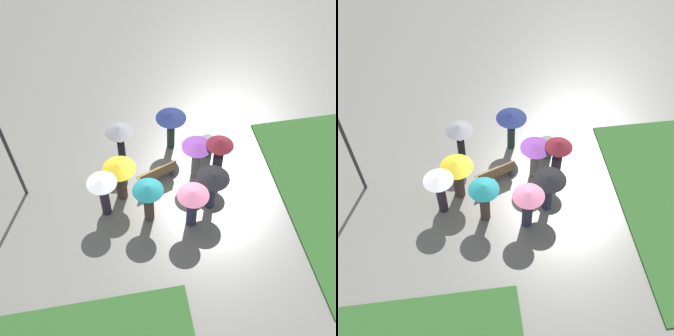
% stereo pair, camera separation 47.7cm
% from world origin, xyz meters
% --- Properties ---
extents(ground_plane, '(90.00, 90.00, 0.00)m').
position_xyz_m(ground_plane, '(0.00, 0.00, 0.00)').
color(ground_plane, slate).
extents(park_bench, '(1.56, 0.93, 0.90)m').
position_xyz_m(park_bench, '(0.06, -0.25, 0.46)').
color(park_bench, brown).
rests_on(park_bench, ground_plane).
extents(lamp_post, '(0.32, 0.32, 4.73)m').
position_xyz_m(lamp_post, '(5.03, -0.56, 3.01)').
color(lamp_post, '#2D2D30').
rests_on(lamp_post, ground_plane).
extents(trash_bin, '(0.54, 0.54, 0.85)m').
position_xyz_m(trash_bin, '(-2.13, -1.34, 0.43)').
color(trash_bin, '#335638').
rests_on(trash_bin, ground_plane).
extents(crowd_person_purple, '(1.13, 1.13, 1.79)m').
position_xyz_m(crowd_person_purple, '(-1.44, -0.34, 1.32)').
color(crowd_person_purple, slate).
rests_on(crowd_person_purple, ground_plane).
extents(crowd_person_white, '(1.04, 1.04, 1.91)m').
position_xyz_m(crowd_person_white, '(2.09, 0.82, 1.32)').
color(crowd_person_white, '#2D2333').
rests_on(crowd_person_white, ground_plane).
extents(crowd_person_yellow, '(1.19, 1.19, 1.88)m').
position_xyz_m(crowd_person_yellow, '(1.45, 0.20, 1.37)').
color(crowd_person_yellow, '#47382D').
rests_on(crowd_person_yellow, ground_plane).
extents(crowd_person_grey, '(1.07, 1.07, 1.82)m').
position_xyz_m(crowd_person_grey, '(1.26, -1.63, 1.42)').
color(crowd_person_grey, black).
rests_on(crowd_person_grey, ground_plane).
extents(crowd_person_black, '(1.17, 1.17, 1.82)m').
position_xyz_m(crowd_person_black, '(-1.66, 1.19, 1.34)').
color(crowd_person_black, '#282D47').
rests_on(crowd_person_black, ground_plane).
extents(crowd_person_navy, '(1.19, 1.19, 1.86)m').
position_xyz_m(crowd_person_navy, '(-0.78, -1.96, 1.46)').
color(crowd_person_navy, '#1E3328').
rests_on(crowd_person_navy, ground_plane).
extents(crowd_person_pink, '(1.08, 1.08, 1.87)m').
position_xyz_m(crowd_person_pink, '(-0.83, 1.80, 1.29)').
color(crowd_person_pink, '#282D47').
rests_on(crowd_person_pink, ground_plane).
extents(crowd_person_teal, '(1.06, 1.06, 1.89)m').
position_xyz_m(crowd_person_teal, '(0.60, 1.34, 1.35)').
color(crowd_person_teal, '#47382D').
rests_on(crowd_person_teal, ground_plane).
extents(crowd_person_maroon, '(1.00, 1.00, 1.97)m').
position_xyz_m(crowd_person_maroon, '(-2.26, -0.18, 1.35)').
color(crowd_person_maroon, '#2D2333').
rests_on(crowd_person_maroon, ground_plane).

